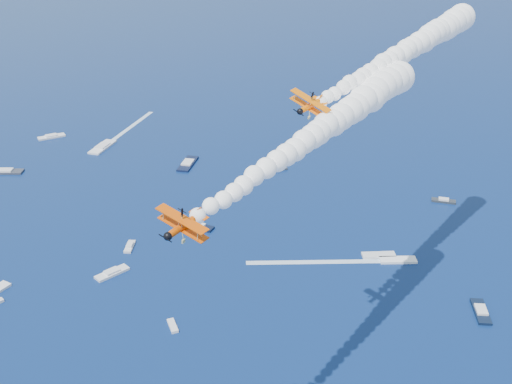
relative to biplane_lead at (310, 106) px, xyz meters
name	(u,v)px	position (x,y,z in m)	size (l,w,h in m)	color
biplane_lead	(310,106)	(0.00, 0.00, 0.00)	(7.18, 8.05, 4.85)	orange
biplane_trail	(184,225)	(-30.92, -21.81, -5.60)	(7.24, 8.12, 4.89)	#DA4B04
smoke_trail_lead	(402,53)	(30.46, 15.55, 2.64)	(62.19, 34.98, 11.89)	white
smoke_trail_trail	(319,132)	(-1.05, -5.15, -2.96)	(61.10, 37.02, 11.89)	white
spectator_boats	(89,225)	(-28.81, 85.74, -61.22)	(231.90, 174.82, 0.70)	black
boat_wakes	(85,193)	(-25.66, 109.21, -61.54)	(157.30, 152.76, 0.04)	white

